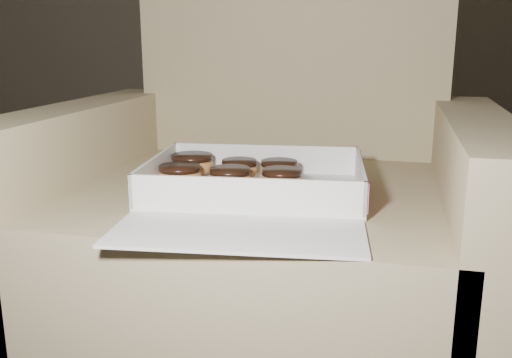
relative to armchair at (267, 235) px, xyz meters
name	(u,v)px	position (x,y,z in m)	size (l,w,h in m)	color
armchair	(267,235)	(0.00, 0.00, 0.00)	(0.90, 0.76, 0.94)	tan
bakery_box	(255,193)	(0.02, -0.17, 0.14)	(0.42, 0.48, 0.06)	white
donut_a	(279,170)	(0.03, -0.05, 0.15)	(0.08, 0.08, 0.04)	#D38B49
donut_b	(230,178)	(-0.04, -0.14, 0.15)	(0.08, 0.08, 0.04)	#D38B49
donut_c	(180,175)	(-0.13, -0.15, 0.16)	(0.08, 0.08, 0.04)	#D38B49
donut_d	(239,169)	(-0.04, -0.06, 0.15)	(0.07, 0.07, 0.04)	#D38B49
donut_e	(282,179)	(0.05, -0.13, 0.15)	(0.08, 0.08, 0.04)	#D38B49
donut_f	(192,164)	(-0.14, -0.06, 0.16)	(0.09, 0.09, 0.04)	#D38B49
crumb_a	(266,206)	(0.05, -0.23, 0.14)	(0.01, 0.01, 0.00)	black
crumb_b	(163,194)	(-0.14, -0.21, 0.14)	(0.01, 0.01, 0.00)	black
crumb_c	(193,204)	(-0.07, -0.26, 0.14)	(0.01, 0.01, 0.00)	black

